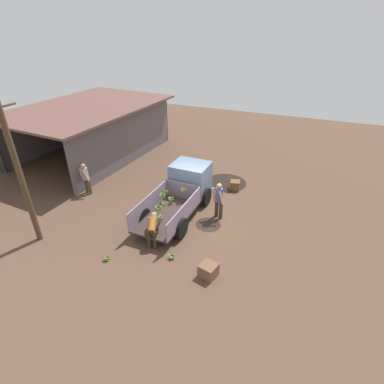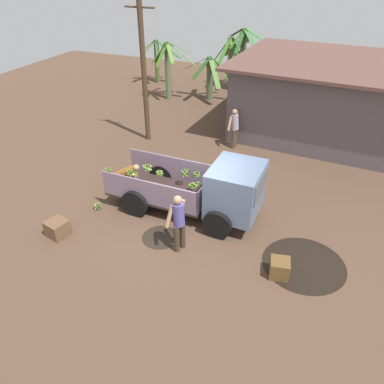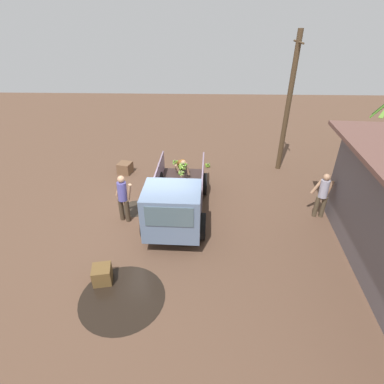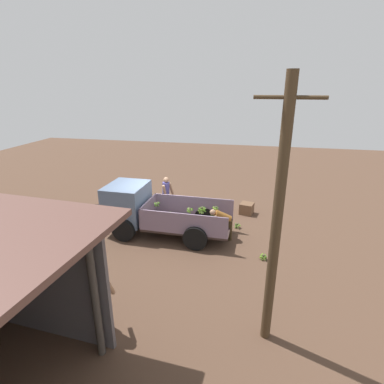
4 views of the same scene
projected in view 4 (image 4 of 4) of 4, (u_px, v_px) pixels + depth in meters
name	position (u px, v px, depth m)	size (l,w,h in m)	color
ground	(160.00, 226.00, 12.10)	(36.00, 36.00, 0.00)	brown
mud_patch_0	(92.00, 213.00, 13.28)	(2.16, 2.16, 0.01)	black
mud_patch_1	(180.00, 217.00, 12.89)	(1.07, 1.07, 0.01)	#2C241C
cargo_truck	(141.00, 208.00, 11.37)	(4.74, 2.08, 1.85)	#342623
utility_pole	(277.00, 221.00, 5.85)	(1.22, 0.21, 5.64)	#483522
person_foreground_visitor	(166.00, 194.00, 12.90)	(0.51, 0.68, 1.70)	#3F3124
person_worker_loading	(223.00, 221.00, 10.85)	(0.86, 0.67, 1.20)	#352915
person_bystander_near_shed	(100.00, 298.00, 6.68)	(0.41, 0.67, 1.63)	#4C3E2D
banana_bunch_on_ground_0	(237.00, 225.00, 11.90)	(0.25, 0.27, 0.21)	brown
banana_bunch_on_ground_1	(263.00, 257.00, 9.74)	(0.26, 0.26, 0.20)	brown
wooden_crate_0	(247.00, 208.00, 13.19)	(0.55, 0.55, 0.48)	brown
wooden_crate_1	(109.00, 204.00, 13.68)	(0.48, 0.48, 0.48)	brown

